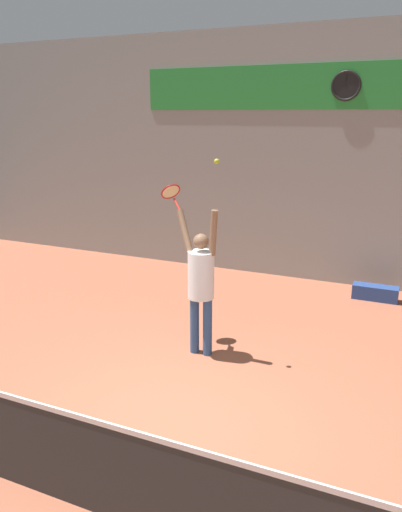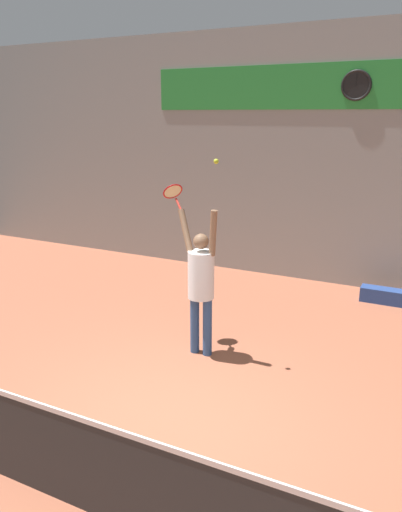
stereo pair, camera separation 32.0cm
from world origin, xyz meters
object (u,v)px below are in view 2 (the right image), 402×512
object	(u,v)px
tennis_racket	(173,193)
tennis_player	(201,280)
tennis_ball	(216,161)
equipment_bag	(384,296)
scoreboard_clock	(356,85)

from	to	relation	value
tennis_racket	tennis_player	bearing A→B (deg)	-29.65
tennis_player	tennis_ball	xyz separation A→B (m)	(0.25, -0.06, 1.65)
tennis_ball	equipment_bag	bearing A→B (deg)	61.14
equipment_bag	tennis_ball	bearing A→B (deg)	-118.86
tennis_racket	equipment_bag	distance (m)	4.54
scoreboard_clock	equipment_bag	bearing A→B (deg)	-35.63
tennis_racket	equipment_bag	xyz separation A→B (m)	(2.73, 2.94, -2.12)
tennis_ball	tennis_player	bearing A→B (deg)	165.86
tennis_player	tennis_ball	bearing A→B (deg)	-14.14
tennis_player	tennis_ball	size ratio (longest dim) A/B	31.89
tennis_racket	equipment_bag	size ratio (longest dim) A/B	0.51
tennis_racket	equipment_bag	bearing A→B (deg)	47.16
scoreboard_clock	equipment_bag	xyz separation A→B (m)	(0.91, -0.65, -3.72)
equipment_bag	tennis_racket	bearing A→B (deg)	-132.84
tennis_player	tennis_ball	distance (m)	1.67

